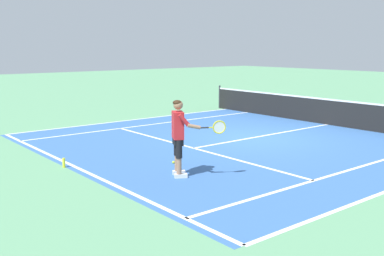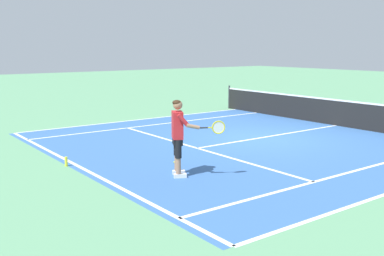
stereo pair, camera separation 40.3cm
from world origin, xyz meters
TOP-DOWN VIEW (x-y plane):
  - ground_plane at (0.00, 0.00)m, footprint 80.00×80.00m
  - court_inner_surface at (0.00, -0.99)m, footprint 10.98×10.32m
  - line_baseline at (0.00, -5.95)m, footprint 10.98×0.10m
  - line_service at (0.00, -2.43)m, footprint 8.23×0.10m
  - line_centre_service at (0.00, 0.77)m, footprint 0.10×6.40m
  - line_singles_left at (-4.12, -0.99)m, footprint 0.10×9.92m
  - line_singles_right at (4.12, -0.99)m, footprint 0.10×9.92m
  - line_doubles_left at (-5.49, -0.99)m, footprint 0.10×9.92m
  - tennis_net at (0.00, 3.97)m, footprint 11.96×0.08m
  - tennis_player at (2.01, -4.47)m, footprint 1.02×0.93m
  - tennis_ball_near_feet at (1.02, -3.91)m, footprint 0.07×0.07m
  - water_bottle at (-0.32, -6.17)m, footprint 0.07×0.07m

SIDE VIEW (x-z plane):
  - ground_plane at x=0.00m, z-range 0.00..0.00m
  - court_inner_surface at x=0.00m, z-range 0.00..0.00m
  - line_baseline at x=0.00m, z-range 0.00..0.01m
  - line_service at x=0.00m, z-range 0.00..0.01m
  - line_centre_service at x=0.00m, z-range 0.00..0.01m
  - line_singles_left at x=-4.12m, z-range 0.00..0.01m
  - line_singles_right at x=4.12m, z-range 0.00..0.01m
  - line_doubles_left at x=-5.49m, z-range 0.00..0.01m
  - tennis_ball_near_feet at x=1.02m, z-range 0.00..0.07m
  - water_bottle at x=-0.32m, z-range 0.00..0.23m
  - tennis_net at x=0.00m, z-range -0.04..1.03m
  - tennis_player at x=2.01m, z-range 0.13..1.85m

